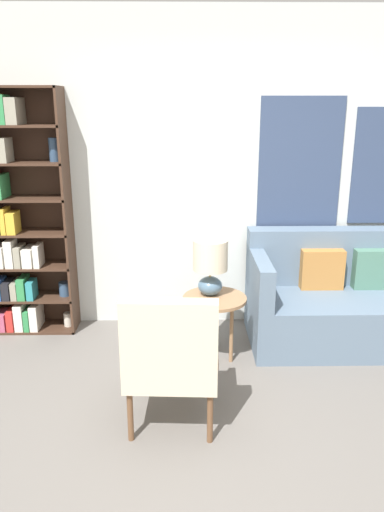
% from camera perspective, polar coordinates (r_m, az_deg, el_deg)
% --- Properties ---
extents(ground_plane, '(14.00, 14.00, 0.00)m').
position_cam_1_polar(ground_plane, '(3.01, 0.81, -23.28)').
color(ground_plane, '#66605B').
extents(wall_back, '(6.40, 0.08, 2.70)m').
position_cam_1_polar(wall_back, '(4.36, 0.69, 9.25)').
color(wall_back, silver).
rests_on(wall_back, ground_plane).
extents(bookshelf, '(0.72, 0.30, 2.08)m').
position_cam_1_polar(bookshelf, '(4.47, -19.29, 3.91)').
color(bookshelf, '#422B1E').
rests_on(bookshelf, ground_plane).
extents(armchair, '(0.59, 0.64, 0.90)m').
position_cam_1_polar(armchair, '(3.06, -2.39, -11.13)').
color(armchair, brown).
rests_on(armchair, ground_plane).
extents(couch, '(1.68, 0.82, 0.91)m').
position_cam_1_polar(couch, '(4.44, 17.52, -4.92)').
color(couch, slate).
rests_on(couch, ground_plane).
extents(side_table, '(0.49, 0.49, 0.51)m').
position_cam_1_polar(side_table, '(3.88, 2.60, -5.52)').
color(side_table, '#99704C').
rests_on(side_table, ground_plane).
extents(table_lamp, '(0.27, 0.27, 0.44)m').
position_cam_1_polar(table_lamp, '(3.82, 2.11, -0.71)').
color(table_lamp, slate).
rests_on(table_lamp, side_table).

